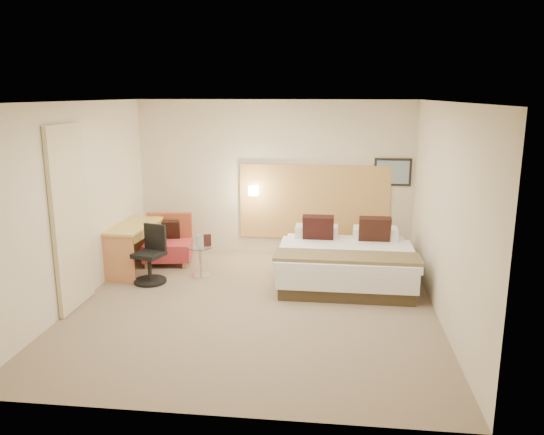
# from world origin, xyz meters

# --- Properties ---
(floor) EXTENTS (4.80, 5.00, 0.02)m
(floor) POSITION_xyz_m (0.00, 0.00, -0.01)
(floor) COLOR #7B6953
(floor) RESTS_ON ground
(ceiling) EXTENTS (4.80, 5.00, 0.02)m
(ceiling) POSITION_xyz_m (0.00, 0.00, 2.71)
(ceiling) COLOR white
(ceiling) RESTS_ON floor
(wall_back) EXTENTS (4.80, 0.02, 2.70)m
(wall_back) POSITION_xyz_m (0.00, 2.51, 1.35)
(wall_back) COLOR beige
(wall_back) RESTS_ON floor
(wall_front) EXTENTS (4.80, 0.02, 2.70)m
(wall_front) POSITION_xyz_m (0.00, -2.51, 1.35)
(wall_front) COLOR beige
(wall_front) RESTS_ON floor
(wall_left) EXTENTS (0.02, 5.00, 2.70)m
(wall_left) POSITION_xyz_m (-2.41, 0.00, 1.35)
(wall_left) COLOR beige
(wall_left) RESTS_ON floor
(wall_right) EXTENTS (0.02, 5.00, 2.70)m
(wall_right) POSITION_xyz_m (2.41, 0.00, 1.35)
(wall_right) COLOR beige
(wall_right) RESTS_ON floor
(headboard_panel) EXTENTS (2.60, 0.04, 1.30)m
(headboard_panel) POSITION_xyz_m (0.70, 2.47, 0.95)
(headboard_panel) COLOR tan
(headboard_panel) RESTS_ON wall_back
(art_frame) EXTENTS (0.62, 0.03, 0.47)m
(art_frame) POSITION_xyz_m (2.02, 2.48, 1.50)
(art_frame) COLOR black
(art_frame) RESTS_ON wall_back
(art_canvas) EXTENTS (0.54, 0.01, 0.39)m
(art_canvas) POSITION_xyz_m (2.02, 2.46, 1.50)
(art_canvas) COLOR slate
(art_canvas) RESTS_ON wall_back
(lamp_arm) EXTENTS (0.02, 0.12, 0.02)m
(lamp_arm) POSITION_xyz_m (-0.35, 2.42, 1.15)
(lamp_arm) COLOR white
(lamp_arm) RESTS_ON wall_back
(lamp_shade) EXTENTS (0.15, 0.15, 0.15)m
(lamp_shade) POSITION_xyz_m (-0.35, 2.36, 1.15)
(lamp_shade) COLOR #FFEDC6
(lamp_shade) RESTS_ON wall_back
(curtain) EXTENTS (0.06, 0.90, 2.42)m
(curtain) POSITION_xyz_m (-2.36, -0.25, 1.22)
(curtain) COLOR beige
(curtain) RESTS_ON wall_left
(bottle_a) EXTENTS (0.07, 0.07, 0.17)m
(bottle_a) POSITION_xyz_m (-1.05, 1.16, 0.57)
(bottle_a) COLOR #98C1EB
(bottle_a) RESTS_ON side_table
(menu_folder) EXTENTS (0.12, 0.08, 0.19)m
(menu_folder) POSITION_xyz_m (-0.90, 1.15, 0.58)
(menu_folder) COLOR #3D1B19
(menu_folder) RESTS_ON side_table
(bed) EXTENTS (2.03, 1.94, 0.97)m
(bed) POSITION_xyz_m (1.24, 1.17, 0.32)
(bed) COLOR #382C1C
(bed) RESTS_ON floor
(lounge_chair) EXTENTS (0.86, 0.78, 0.81)m
(lounge_chair) POSITION_xyz_m (-1.72, 1.75, 0.32)
(lounge_chair) COLOR #A98F4F
(lounge_chair) RESTS_ON floor
(side_table) EXTENTS (0.57, 0.57, 0.48)m
(side_table) POSITION_xyz_m (-1.01, 1.13, 0.27)
(side_table) COLOR white
(side_table) RESTS_ON floor
(desk) EXTENTS (0.63, 1.25, 0.76)m
(desk) POSITION_xyz_m (-2.11, 1.27, 0.60)
(desk) COLOR gold
(desk) RESTS_ON floor
(desk_chair) EXTENTS (0.61, 0.61, 0.86)m
(desk_chair) POSITION_xyz_m (-1.68, 0.78, 0.36)
(desk_chair) COLOR black
(desk_chair) RESTS_ON floor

